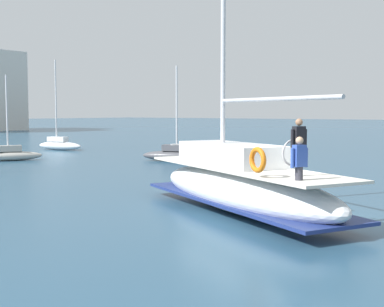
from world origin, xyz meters
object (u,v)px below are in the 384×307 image
(moored_sloop_near, at_px, (59,144))
(mooring_buoy, at_px, (242,175))
(moored_ketch_distant, at_px, (12,154))
(moored_sloop_far, at_px, (173,154))
(main_sailboat, at_px, (240,184))

(moored_sloop_near, bearing_deg, mooring_buoy, -107.48)
(moored_ketch_distant, relative_size, mooring_buoy, 6.13)
(mooring_buoy, bearing_deg, moored_sloop_near, 72.52)
(mooring_buoy, bearing_deg, moored_ketch_distant, 93.77)
(moored_ketch_distant, bearing_deg, moored_sloop_near, 33.16)
(moored_sloop_far, height_order, moored_ketch_distant, moored_sloop_far)
(main_sailboat, relative_size, moored_sloop_near, 1.65)
(main_sailboat, relative_size, moored_ketch_distant, 2.22)
(moored_sloop_near, xyz_separation_m, moored_sloop_far, (-2.06, -14.03, -0.04))
(moored_sloop_near, height_order, moored_sloop_far, moored_sloop_near)
(main_sailboat, distance_m, mooring_buoy, 8.52)
(main_sailboat, bearing_deg, moored_ketch_distant, 74.13)
(main_sailboat, height_order, moored_sloop_far, main_sailboat)
(moored_sloop_near, height_order, mooring_buoy, moored_sloop_near)
(moored_sloop_near, relative_size, mooring_buoy, 8.23)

